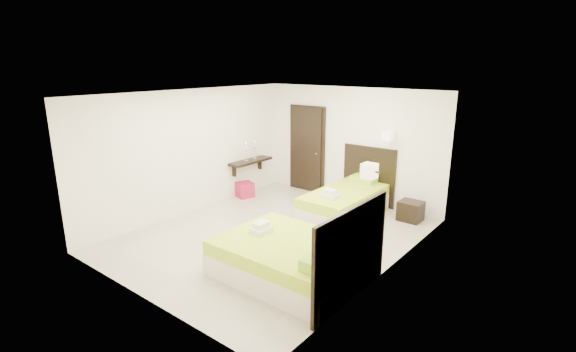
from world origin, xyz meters
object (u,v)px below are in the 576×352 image
Objects in this scene: bed_double at (295,258)px; ottoman at (245,190)px; bed_single at (347,201)px; nightstand at (411,211)px.

bed_double reaches higher than ottoman.
bed_single is at bearing 9.98° from ottoman.
nightstand is (0.43, 3.32, -0.11)m from bed_double.
ottoman is (-3.72, -0.98, -0.02)m from nightstand.
nightstand is 3.85m from ottoman.
nightstand is 1.27× the size of ottoman.
bed_single reaches higher than nightstand.
bed_single is 5.92× the size of ottoman.
bed_double is at bearing -35.37° from ottoman.
nightstand reaches higher than ottoman.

